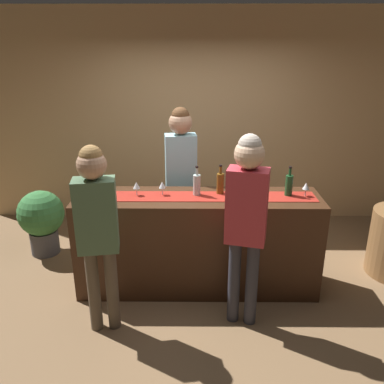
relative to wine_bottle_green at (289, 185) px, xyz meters
name	(u,v)px	position (x,y,z in m)	size (l,w,h in m)	color
ground_plane	(197,285)	(-0.90, -0.04, -1.13)	(10.00, 10.00, 0.00)	brown
back_wall	(197,118)	(-0.90, 1.86, 0.32)	(6.00, 0.12, 2.90)	tan
bar_counter	(198,243)	(-0.90, -0.04, -0.62)	(2.44, 0.60, 1.02)	#3D2314
counter_runner_cloth	(198,196)	(-0.90, -0.04, -0.11)	(2.32, 0.28, 0.01)	maroon
wine_bottle_green	(289,185)	(0.00, 0.00, 0.00)	(0.07, 0.07, 0.30)	#194723
wine_bottle_amber	(220,183)	(-0.67, 0.05, 0.00)	(0.07, 0.07, 0.30)	brown
wine_bottle_clear	(197,184)	(-0.91, 0.01, 0.00)	(0.07, 0.07, 0.30)	#B2C6C1
wine_glass_near_customer	(162,185)	(-1.25, 0.00, -0.01)	(0.07, 0.07, 0.14)	silver
wine_glass_mid_counter	(136,186)	(-1.50, -0.02, -0.01)	(0.07, 0.07, 0.14)	silver
wine_glass_far_end	(306,187)	(0.16, -0.03, -0.01)	(0.07, 0.07, 0.14)	silver
bartender	(181,168)	(-1.08, 0.54, 0.00)	(0.36, 0.25, 1.81)	#26262B
customer_sipping	(246,211)	(-0.49, -0.62, -0.02)	(0.38, 0.28, 1.78)	#33333D
customer_browsing	(97,222)	(-1.74, -0.72, -0.07)	(0.37, 0.25, 1.71)	brown
potted_plant_tall	(42,218)	(-2.77, 0.67, -0.67)	(0.55, 0.55, 0.80)	#4C4C51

